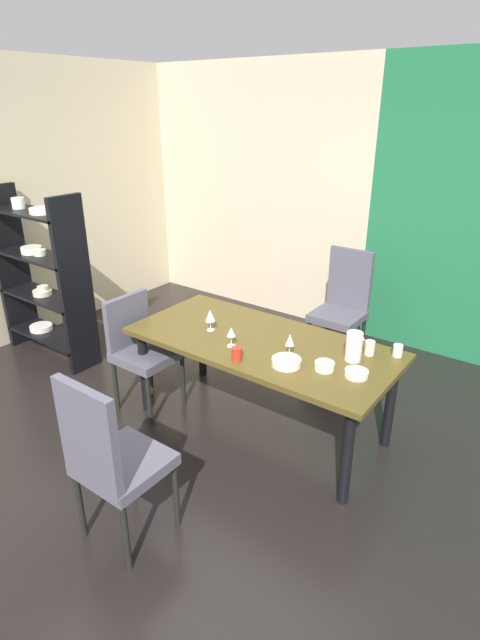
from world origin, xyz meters
name	(u,v)px	position (x,y,z in m)	size (l,w,h in m)	color
ground_plane	(186,445)	(0.00, 0.00, -0.01)	(5.41, 5.31, 0.02)	black
back_panel_interior	(252,191)	(-1.25, 2.60, 1.37)	(2.90, 0.10, 2.73)	beige
dining_table	(261,350)	(0.30, 0.51, 0.65)	(1.94, 0.90, 0.73)	#51421B
chair_head_near	(110,457)	(0.28, -0.86, 0.58)	(0.44, 0.44, 1.06)	#514F5C
chair_head_far	(343,302)	(0.29, 1.89, 0.59)	(0.44, 0.44, 1.07)	#514F5C
chair_left_near	(140,345)	(-0.64, 0.21, 0.54)	(0.44, 0.44, 0.93)	#514F5C
display_shelf	(42,275)	(-2.03, 0.30, 0.82)	(1.05, 0.32, 1.61)	black
wine_glass_corner	(210,316)	(-0.10, 0.44, 0.85)	(0.08, 0.08, 0.16)	silver
wine_glass_north	(290,341)	(0.58, 0.44, 0.84)	(0.07, 0.07, 0.16)	silver
wine_glass_near_shelf	(231,333)	(0.18, 0.32, 0.84)	(0.06, 0.06, 0.14)	silver
serving_bowl_east	(356,373)	(1.07, 0.44, 0.75)	(0.15, 0.15, 0.04)	#F2F0CC
serving_bowl_south	(286,362)	(0.64, 0.31, 0.76)	(0.19, 0.19, 0.05)	silver
serving_bowl_left	(324,366)	(0.87, 0.40, 0.76)	(0.13, 0.13, 0.05)	silver
cup_west	(237,354)	(0.33, 0.18, 0.78)	(0.07, 0.07, 0.09)	red
cup_rear	(370,348)	(1.01, 0.77, 0.78)	(0.07, 0.07, 0.10)	beige
cup_right	(398,351)	(1.18, 0.86, 0.77)	(0.06, 0.06, 0.08)	silver
pitcher_near_window	(354,346)	(0.96, 0.63, 0.83)	(0.12, 0.11, 0.20)	white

